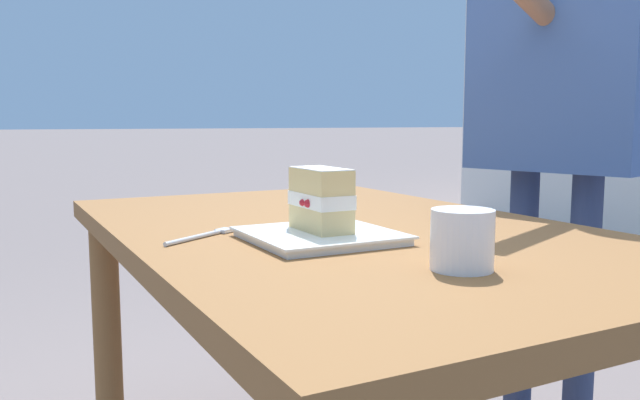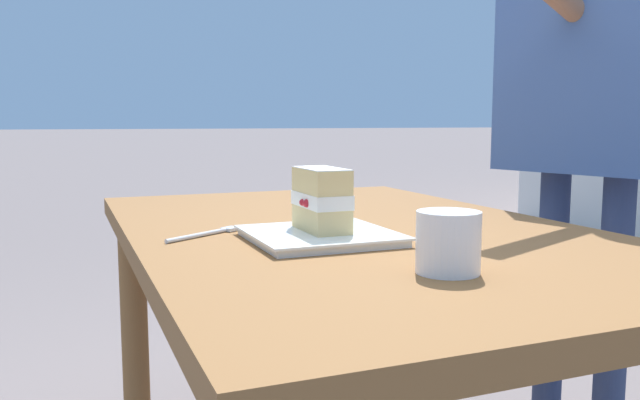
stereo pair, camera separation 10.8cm
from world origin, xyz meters
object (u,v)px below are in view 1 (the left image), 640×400
at_px(cake_slice, 321,199).
at_px(coffee_cup, 462,239).
at_px(dessert_fork, 204,235).
at_px(patio_table, 344,280).
at_px(dessert_plate, 320,236).
at_px(diner_person, 560,66).

distance_m(cake_slice, coffee_cup, 0.30).
bearing_deg(dessert_fork, coffee_cup, -149.44).
height_order(patio_table, cake_slice, cake_slice).
distance_m(dessert_plate, dessert_fork, 0.20).
height_order(dessert_plate, dessert_fork, dessert_plate).
distance_m(coffee_cup, diner_person, 0.92).
xyz_separation_m(dessert_plate, diner_person, (0.22, -0.79, 0.33)).
distance_m(patio_table, coffee_cup, 0.43).
bearing_deg(dessert_fork, diner_person, -84.22).
bearing_deg(diner_person, dessert_plate, 105.35).
bearing_deg(cake_slice, dessert_plate, 143.87).
bearing_deg(dessert_plate, dessert_fork, 53.91).
distance_m(dessert_plate, coffee_cup, 0.29).
bearing_deg(dessert_plate, coffee_cup, -165.72).
xyz_separation_m(coffee_cup, diner_person, (0.50, -0.72, 0.30)).
bearing_deg(coffee_cup, cake_slice, 12.87).
bearing_deg(cake_slice, coffee_cup, -167.13).
distance_m(patio_table, dessert_fork, 0.30).
height_order(patio_table, dessert_plate, dessert_plate).
relative_size(cake_slice, dessert_fork, 0.84).
bearing_deg(dessert_plate, diner_person, -74.65).
distance_m(dessert_fork, diner_person, 1.02).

